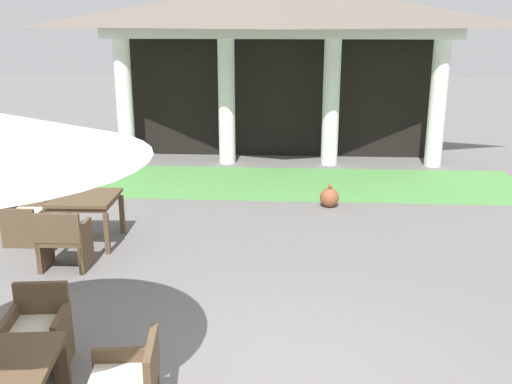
{
  "coord_description": "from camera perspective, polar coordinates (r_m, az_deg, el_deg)",
  "views": [
    {
      "loc": [
        0.31,
        -4.53,
        3.39
      ],
      "look_at": [
        -0.13,
        2.67,
        1.22
      ],
      "focal_mm": 41.25,
      "sensor_mm": 36.0,
      "label": 1
    }
  ],
  "objects": [
    {
      "name": "patio_chair_near_foreground_south",
      "position": [
        8.52,
        -18.17,
        -4.47
      ],
      "size": [
        0.65,
        0.51,
        0.87
      ],
      "rotation": [
        0.0,
        0.0,
        0.02
      ],
      "color": "brown",
      "rests_on": "ground"
    },
    {
      "name": "terracotta_urn",
      "position": [
        10.89,
        7.14,
        -0.52
      ],
      "size": [
        0.35,
        0.35,
        0.43
      ],
      "color": "brown",
      "rests_on": "ground"
    },
    {
      "name": "patio_chair_near_foreground_west",
      "position": [
        9.77,
        -21.73,
        -2.27
      ],
      "size": [
        0.55,
        0.6,
        0.87
      ],
      "rotation": [
        0.0,
        0.0,
        -1.55
      ],
      "color": "brown",
      "rests_on": "ground"
    },
    {
      "name": "lawn_strip",
      "position": [
        12.39,
        1.93,
        0.9
      ],
      "size": [
        10.26,
        2.53,
        0.01
      ],
      "primitive_type": "cube",
      "color": "#519347",
      "rests_on": "ground"
    },
    {
      "name": "background_pavilion",
      "position": [
        13.75,
        2.3,
        15.98
      ],
      "size": [
        8.46,
        2.68,
        4.13
      ],
      "color": "white",
      "rests_on": "ground"
    },
    {
      "name": "patio_table_near_foreground",
      "position": [
        9.34,
        -16.25,
        -0.98
      ],
      "size": [
        0.97,
        0.97,
        0.75
      ],
      "rotation": [
        0.0,
        0.0,
        0.02
      ],
      "color": "brown",
      "rests_on": "ground"
    },
    {
      "name": "patio_chair_mid_left_north",
      "position": [
        6.36,
        -20.42,
        -12.64
      ],
      "size": [
        0.62,
        0.63,
        0.82
      ],
      "rotation": [
        0.0,
        0.0,
        -3.02
      ],
      "color": "brown",
      "rests_on": "ground"
    }
  ]
}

